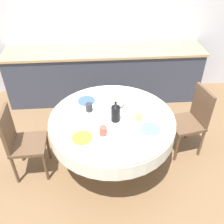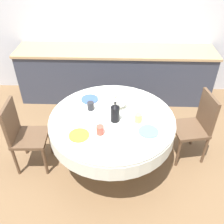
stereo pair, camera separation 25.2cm
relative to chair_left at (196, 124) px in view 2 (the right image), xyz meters
name	(u,v)px [view 2 (the right image)]	position (x,y,z in m)	size (l,w,h in m)	color
ground_plane	(112,162)	(-1.05, -0.20, -0.52)	(12.00, 12.00, 0.00)	brown
wall_back	(116,18)	(-1.05, 1.72, 0.78)	(7.00, 0.05, 2.60)	silver
kitchen_counter	(115,74)	(-1.05, 1.39, -0.07)	(3.24, 0.64, 0.89)	#383D4C
dining_table	(112,126)	(-1.05, -0.20, 0.11)	(1.45, 1.45, 0.75)	olive
chair_left	(196,124)	(0.00, 0.00, 0.00)	(0.47, 0.47, 0.93)	brown
chair_right	(23,133)	(-2.11, -0.25, 0.00)	(0.42, 0.42, 0.93)	brown
plate_near_left	(79,135)	(-1.38, -0.52, 0.24)	(0.21, 0.21, 0.01)	yellow
cup_near_left	(100,130)	(-1.16, -0.47, 0.28)	(0.08, 0.08, 0.10)	#CC4C3D
plate_near_right	(149,131)	(-0.65, -0.43, 0.24)	(0.21, 0.21, 0.01)	#60BCB7
cup_near_right	(138,118)	(-0.75, -0.26, 0.28)	(0.08, 0.08, 0.10)	#DBB766
plate_far_left	(90,99)	(-1.34, 0.16, 0.24)	(0.21, 0.21, 0.01)	#3856AD
cup_far_left	(91,106)	(-1.30, -0.05, 0.28)	(0.08, 0.08, 0.10)	#28282D
plate_far_right	(134,99)	(-0.78, 0.18, 0.24)	(0.21, 0.21, 0.01)	white
cup_far_right	(118,100)	(-0.98, 0.09, 0.28)	(0.08, 0.08, 0.10)	#DBB766
coffee_carafe	(115,113)	(-1.01, -0.25, 0.34)	(0.10, 0.10, 0.26)	black
teapot	(120,102)	(-0.95, 0.00, 0.31)	(0.19, 0.14, 0.18)	silver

